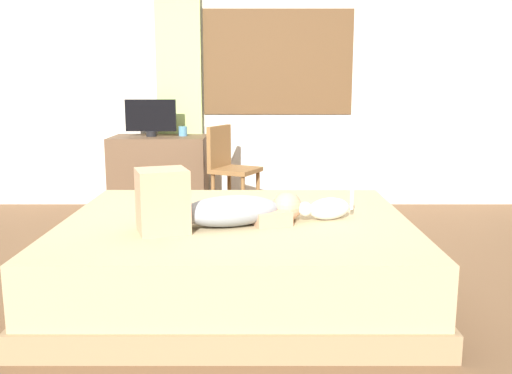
% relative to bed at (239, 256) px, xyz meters
% --- Properties ---
extents(ground_plane, '(16.00, 16.00, 0.00)m').
position_rel_bed_xyz_m(ground_plane, '(0.01, -0.05, -0.23)').
color(ground_plane, brown).
extents(back_wall_with_window, '(6.40, 0.14, 2.90)m').
position_rel_bed_xyz_m(back_wall_with_window, '(0.02, 2.50, 1.22)').
color(back_wall_with_window, silver).
rests_on(back_wall_with_window, ground).
extents(bed, '(2.07, 1.79, 0.46)m').
position_rel_bed_xyz_m(bed, '(0.00, 0.00, 0.00)').
color(bed, '#997A56').
rests_on(bed, ground).
extents(person_lying, '(0.93, 0.52, 0.34)m').
position_rel_bed_xyz_m(person_lying, '(-0.12, -0.20, 0.35)').
color(person_lying, '#8C939E').
rests_on(person_lying, bed).
extents(cat, '(0.34, 0.19, 0.21)m').
position_rel_bed_xyz_m(cat, '(0.52, -0.04, 0.30)').
color(cat, silver).
rests_on(cat, bed).
extents(desk, '(0.90, 0.56, 0.74)m').
position_rel_bed_xyz_m(desk, '(-0.82, 2.10, 0.14)').
color(desk, brown).
rests_on(desk, ground).
extents(tv_monitor, '(0.48, 0.10, 0.35)m').
position_rel_bed_xyz_m(tv_monitor, '(-0.89, 2.10, 0.70)').
color(tv_monitor, black).
rests_on(tv_monitor, desk).
extents(cup, '(0.08, 0.08, 0.09)m').
position_rel_bed_xyz_m(cup, '(-0.59, 2.15, 0.56)').
color(cup, teal).
rests_on(cup, desk).
extents(chair_by_desk, '(0.51, 0.51, 0.86)m').
position_rel_bed_xyz_m(chair_by_desk, '(-0.14, 1.83, 0.28)').
color(chair_by_desk, brown).
rests_on(chair_by_desk, ground).
extents(curtain_left, '(0.44, 0.06, 2.39)m').
position_rel_bed_xyz_m(curtain_left, '(-0.65, 2.38, 0.97)').
color(curtain_left, '#ADCC75').
rests_on(curtain_left, ground).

